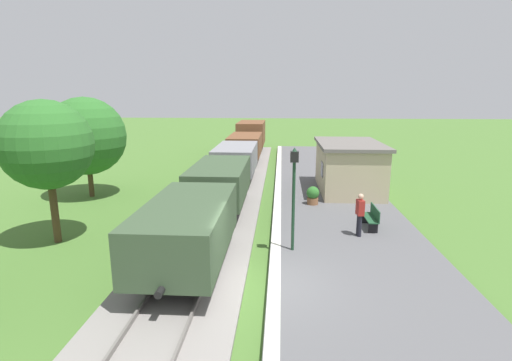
{
  "coord_description": "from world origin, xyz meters",
  "views": [
    {
      "loc": [
        0.53,
        -10.32,
        5.73
      ],
      "look_at": [
        -0.61,
        7.11,
        1.73
      ],
      "focal_mm": 26.85,
      "sensor_mm": 36.0,
      "label": 1
    }
  ],
  "objects_px": {
    "person_waiting": "(360,213)",
    "lamp_post_near": "(294,180)",
    "bench_near_hut": "(372,217)",
    "tree_trackside_mid": "(47,145)",
    "freight_train": "(237,158)",
    "potted_planter": "(313,195)",
    "tree_trackside_far": "(86,136)",
    "station_hut": "(349,166)"
  },
  "relations": [
    {
      "from": "potted_planter",
      "to": "lamp_post_near",
      "type": "relative_size",
      "value": 0.25
    },
    {
      "from": "freight_train",
      "to": "potted_planter",
      "type": "relative_size",
      "value": 35.59
    },
    {
      "from": "bench_near_hut",
      "to": "potted_planter",
      "type": "height_order",
      "value": "potted_planter"
    },
    {
      "from": "freight_train",
      "to": "lamp_post_near",
      "type": "relative_size",
      "value": 8.81
    },
    {
      "from": "bench_near_hut",
      "to": "person_waiting",
      "type": "distance_m",
      "value": 1.27
    },
    {
      "from": "tree_trackside_mid",
      "to": "tree_trackside_far",
      "type": "xyz_separation_m",
      "value": [
        -1.95,
        6.69,
        -0.42
      ]
    },
    {
      "from": "station_hut",
      "to": "tree_trackside_mid",
      "type": "height_order",
      "value": "tree_trackside_mid"
    },
    {
      "from": "bench_near_hut",
      "to": "tree_trackside_far",
      "type": "height_order",
      "value": "tree_trackside_far"
    },
    {
      "from": "freight_train",
      "to": "lamp_post_near",
      "type": "xyz_separation_m",
      "value": [
        3.4,
        -12.38,
        1.34
      ]
    },
    {
      "from": "freight_train",
      "to": "station_hut",
      "type": "xyz_separation_m",
      "value": [
        6.8,
        -3.52,
        0.19
      ]
    },
    {
      "from": "freight_train",
      "to": "bench_near_hut",
      "type": "distance_m",
      "value": 11.98
    },
    {
      "from": "station_hut",
      "to": "bench_near_hut",
      "type": "bearing_deg",
      "value": -90.58
    },
    {
      "from": "station_hut",
      "to": "tree_trackside_far",
      "type": "bearing_deg",
      "value": -174.59
    },
    {
      "from": "station_hut",
      "to": "tree_trackside_mid",
      "type": "xyz_separation_m",
      "value": [
        -12.6,
        -8.07,
        2.18
      ]
    },
    {
      "from": "bench_near_hut",
      "to": "potted_planter",
      "type": "relative_size",
      "value": 1.64
    },
    {
      "from": "person_waiting",
      "to": "tree_trackside_mid",
      "type": "xyz_separation_m",
      "value": [
        -11.84,
        -0.76,
        2.65
      ]
    },
    {
      "from": "potted_planter",
      "to": "tree_trackside_far",
      "type": "bearing_deg",
      "value": 172.52
    },
    {
      "from": "freight_train",
      "to": "tree_trackside_far",
      "type": "distance_m",
      "value": 9.37
    },
    {
      "from": "person_waiting",
      "to": "lamp_post_near",
      "type": "height_order",
      "value": "lamp_post_near"
    },
    {
      "from": "station_hut",
      "to": "tree_trackside_far",
      "type": "distance_m",
      "value": 14.72
    },
    {
      "from": "person_waiting",
      "to": "potted_planter",
      "type": "relative_size",
      "value": 1.87
    },
    {
      "from": "freight_train",
      "to": "tree_trackside_far",
      "type": "bearing_deg",
      "value": -147.72
    },
    {
      "from": "station_hut",
      "to": "potted_planter",
      "type": "distance_m",
      "value": 3.85
    },
    {
      "from": "station_hut",
      "to": "tree_trackside_mid",
      "type": "bearing_deg",
      "value": -147.37
    },
    {
      "from": "bench_near_hut",
      "to": "lamp_post_near",
      "type": "bearing_deg",
      "value": -143.12
    },
    {
      "from": "potted_planter",
      "to": "lamp_post_near",
      "type": "xyz_separation_m",
      "value": [
        -1.17,
        -5.87,
        2.08
      ]
    },
    {
      "from": "freight_train",
      "to": "bench_near_hut",
      "type": "height_order",
      "value": "freight_train"
    },
    {
      "from": "freight_train",
      "to": "tree_trackside_far",
      "type": "relative_size",
      "value": 5.87
    },
    {
      "from": "potted_planter",
      "to": "tree_trackside_mid",
      "type": "bearing_deg",
      "value": -153.93
    },
    {
      "from": "freight_train",
      "to": "tree_trackside_mid",
      "type": "relative_size",
      "value": 5.89
    },
    {
      "from": "bench_near_hut",
      "to": "tree_trackside_mid",
      "type": "height_order",
      "value": "tree_trackside_mid"
    },
    {
      "from": "lamp_post_near",
      "to": "tree_trackside_far",
      "type": "relative_size",
      "value": 0.67
    },
    {
      "from": "tree_trackside_far",
      "to": "bench_near_hut",
      "type": "bearing_deg",
      "value": -18.98
    },
    {
      "from": "bench_near_hut",
      "to": "tree_trackside_far",
      "type": "relative_size",
      "value": 0.27
    },
    {
      "from": "station_hut",
      "to": "potted_planter",
      "type": "height_order",
      "value": "station_hut"
    },
    {
      "from": "station_hut",
      "to": "person_waiting",
      "type": "distance_m",
      "value": 7.36
    },
    {
      "from": "bench_near_hut",
      "to": "person_waiting",
      "type": "relative_size",
      "value": 0.88
    },
    {
      "from": "bench_near_hut",
      "to": "lamp_post_near",
      "type": "distance_m",
      "value": 4.66
    },
    {
      "from": "bench_near_hut",
      "to": "tree_trackside_mid",
      "type": "bearing_deg",
      "value": -172.24
    },
    {
      "from": "freight_train",
      "to": "potted_planter",
      "type": "bearing_deg",
      "value": -54.94
    },
    {
      "from": "potted_planter",
      "to": "bench_near_hut",
      "type": "bearing_deg",
      "value": -57.25
    },
    {
      "from": "tree_trackside_far",
      "to": "potted_planter",
      "type": "bearing_deg",
      "value": -7.48
    }
  ]
}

